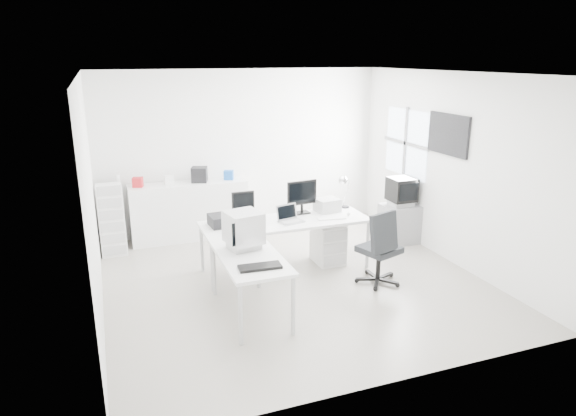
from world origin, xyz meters
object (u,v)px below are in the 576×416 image
object	(u,v)px
office_chair	(379,246)
crt_tv	(402,192)
side_desk	(250,285)
inkjet_printer	(225,220)
filing_cabinet	(112,220)
drawer_pedestal	(328,243)
crt_monitor	(244,232)
lcd_monitor_small	(243,206)
lcd_monitor_large	(302,197)
laser_printer	(327,205)
main_desk	(286,245)
tv_cabinet	(399,224)
laptop	(291,215)
sideboard	(189,211)

from	to	relation	value
office_chair	crt_tv	distance (m)	1.76
side_desk	inkjet_printer	size ratio (longest dim) A/B	3.22
inkjet_printer	filing_cabinet	bearing A→B (deg)	131.05
drawer_pedestal	filing_cabinet	size ratio (longest dim) A/B	0.55
crt_monitor	office_chair	bearing A→B (deg)	-11.00
inkjet_printer	drawer_pedestal	bearing A→B (deg)	-5.68
lcd_monitor_small	office_chair	xyz separation A→B (m)	(1.59, -1.11, -0.41)
crt_tv	lcd_monitor_small	bearing A→B (deg)	-176.21
office_chair	crt_tv	xyz separation A→B (m)	(1.14, 1.30, 0.33)
lcd_monitor_large	office_chair	size ratio (longest dim) A/B	0.45
laser_printer	crt_monitor	bearing A→B (deg)	-153.81
inkjet_printer	main_desk	bearing A→B (deg)	-10.55
drawer_pedestal	lcd_monitor_large	xyz separation A→B (m)	(-0.35, 0.20, 0.69)
laser_printer	main_desk	bearing A→B (deg)	-171.23
office_chair	tv_cabinet	xyz separation A→B (m)	(1.14, 1.30, -0.22)
main_desk	laptop	bearing A→B (deg)	-63.43
lcd_monitor_large	crt_tv	size ratio (longest dim) A/B	0.98
inkjet_printer	filing_cabinet	world-z (taller)	filing_cabinet
laptop	sideboard	world-z (taller)	sideboard
laser_printer	office_chair	xyz separation A→B (m)	(0.29, -1.08, -0.31)
crt_monitor	tv_cabinet	bearing A→B (deg)	12.36
laser_printer	office_chair	world-z (taller)	office_chair
sideboard	crt_monitor	bearing A→B (deg)	-85.46
lcd_monitor_large	crt_monitor	size ratio (longest dim) A/B	1.13
crt_monitor	sideboard	size ratio (longest dim) A/B	0.22
laptop	office_chair	bearing A→B (deg)	-51.46
laser_printer	filing_cabinet	bearing A→B (deg)	148.60
main_desk	laptop	size ratio (longest dim) A/B	7.19
lcd_monitor_small	crt_tv	distance (m)	2.74
lcd_monitor_large	sideboard	size ratio (longest dim) A/B	0.25
laser_printer	crt_tv	world-z (taller)	crt_tv
side_desk	sideboard	size ratio (longest dim) A/B	0.72
side_desk	main_desk	bearing A→B (deg)	52.31
main_desk	lcd_monitor_large	xyz separation A→B (m)	(0.35, 0.25, 0.62)
crt_monitor	tv_cabinet	distance (m)	3.35
main_desk	filing_cabinet	world-z (taller)	filing_cabinet
lcd_monitor_large	laser_printer	distance (m)	0.43
crt_monitor	tv_cabinet	world-z (taller)	crt_monitor
inkjet_printer	tv_cabinet	bearing A→B (deg)	2.40
drawer_pedestal	lcd_monitor_small	size ratio (longest dim) A/B	1.48
lcd_monitor_large	crt_monitor	world-z (taller)	lcd_monitor_large
crt_monitor	tv_cabinet	xyz separation A→B (m)	(3.03, 1.28, -0.65)
crt_monitor	drawer_pedestal	bearing A→B (deg)	19.59
drawer_pedestal	laser_printer	xyz separation A→B (m)	(0.05, 0.17, 0.55)
side_desk	inkjet_printer	distance (m)	1.28
side_desk	sideboard	world-z (taller)	sideboard
filing_cabinet	laser_printer	bearing A→B (deg)	-23.82
drawer_pedestal	filing_cabinet	distance (m)	3.39
main_desk	crt_tv	distance (m)	2.28
side_desk	crt_monitor	size ratio (longest dim) A/B	3.24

